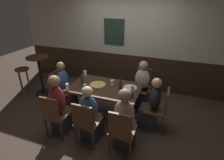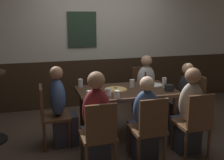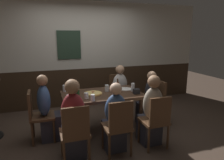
% 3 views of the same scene
% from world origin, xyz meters
% --- Properties ---
extents(ground_plane, '(12.00, 12.00, 0.00)m').
position_xyz_m(ground_plane, '(0.00, 0.00, 0.00)').
color(ground_plane, '#423328').
extents(wall_back, '(6.40, 0.13, 2.60)m').
position_xyz_m(wall_back, '(-0.00, 1.65, 1.30)').
color(wall_back, '#332316').
rests_on(wall_back, ground_plane).
extents(dining_table, '(1.44, 0.87, 0.74)m').
position_xyz_m(dining_table, '(0.00, 0.00, 0.65)').
color(dining_table, '#382316').
rests_on(dining_table, ground_plane).
extents(chair_right_near, '(0.40, 0.40, 0.88)m').
position_xyz_m(chair_right_near, '(0.63, -0.85, 0.50)').
color(chair_right_near, '#513521').
rests_on(chair_right_near, ground_plane).
extents(chair_right_far, '(0.40, 0.40, 0.88)m').
position_xyz_m(chair_right_far, '(0.63, 0.85, 0.50)').
color(chair_right_far, '#513521').
rests_on(chair_right_far, ground_plane).
extents(chair_head_west, '(0.40, 0.40, 0.88)m').
position_xyz_m(chair_head_west, '(-1.14, 0.00, 0.50)').
color(chair_head_west, '#513521').
rests_on(chair_head_west, ground_plane).
extents(chair_left_near, '(0.40, 0.40, 0.88)m').
position_xyz_m(chair_left_near, '(-0.63, -0.85, 0.50)').
color(chair_left_near, '#513521').
rests_on(chair_left_near, ground_plane).
extents(chair_head_east, '(0.40, 0.40, 0.88)m').
position_xyz_m(chair_head_east, '(1.14, 0.00, 0.50)').
color(chair_head_east, '#513521').
rests_on(chair_head_east, ground_plane).
extents(chair_mid_near, '(0.40, 0.40, 0.88)m').
position_xyz_m(chair_mid_near, '(0.00, -0.85, 0.50)').
color(chair_mid_near, '#513521').
rests_on(chair_mid_near, ground_plane).
extents(person_right_near, '(0.34, 0.37, 1.18)m').
position_xyz_m(person_right_near, '(0.63, -0.69, 0.50)').
color(person_right_near, '#2D2D38').
rests_on(person_right_near, ground_plane).
extents(person_right_far, '(0.34, 0.37, 1.13)m').
position_xyz_m(person_right_far, '(0.63, 0.69, 0.48)').
color(person_right_far, '#2D2D38').
rests_on(person_right_far, ground_plane).
extents(person_head_west, '(0.37, 0.34, 1.15)m').
position_xyz_m(person_head_west, '(-0.97, 0.00, 0.48)').
color(person_head_west, '#2D2D38').
rests_on(person_head_west, ground_plane).
extents(person_left_near, '(0.34, 0.37, 1.20)m').
position_xyz_m(person_left_near, '(-0.63, -0.69, 0.51)').
color(person_left_near, '#2D2D38').
rests_on(person_left_near, ground_plane).
extents(person_head_east, '(0.37, 0.34, 1.09)m').
position_xyz_m(person_head_east, '(0.97, 0.00, 0.46)').
color(person_head_east, '#2D2D38').
rests_on(person_head_east, ground_plane).
extents(person_mid_near, '(0.34, 0.37, 1.10)m').
position_xyz_m(person_mid_near, '(0.00, -0.69, 0.46)').
color(person_mid_near, '#2D2D38').
rests_on(person_mid_near, ground_plane).
extents(pizza, '(0.33, 0.33, 0.03)m').
position_xyz_m(pizza, '(-0.16, 0.02, 0.75)').
color(pizza, tan).
rests_on(pizza, dining_table).
extents(pint_glass_pale, '(0.07, 0.07, 0.10)m').
position_xyz_m(pint_glass_pale, '(-0.34, -0.22, 0.78)').
color(pint_glass_pale, silver).
rests_on(pint_glass_pale, dining_table).
extents(tumbler_water, '(0.08, 0.08, 0.13)m').
position_xyz_m(tumbler_water, '(-0.63, 0.35, 0.80)').
color(tumbler_water, silver).
rests_on(tumbler_water, dining_table).
extents(beer_glass_half, '(0.06, 0.06, 0.14)m').
position_xyz_m(beer_glass_half, '(-0.64, -0.37, 0.80)').
color(beer_glass_half, silver).
rests_on(beer_glass_half, dining_table).
extents(highball_clear, '(0.08, 0.08, 0.12)m').
position_xyz_m(highball_clear, '(0.12, 0.10, 0.79)').
color(highball_clear, silver).
rests_on(highball_clear, dining_table).
extents(pint_glass_amber, '(0.07, 0.07, 0.15)m').
position_xyz_m(pint_glass_amber, '(0.59, -0.04, 0.81)').
color(pint_glass_amber, silver).
rests_on(pint_glass_amber, dining_table).
extents(pint_glass_stout, '(0.07, 0.07, 0.11)m').
position_xyz_m(pint_glass_stout, '(-0.26, -0.37, 0.79)').
color(pint_glass_stout, silver).
rests_on(pint_glass_stout, dining_table).
extents(beer_bottle_green, '(0.06, 0.06, 0.26)m').
position_xyz_m(beer_bottle_green, '(-0.46, -0.10, 0.84)').
color(beer_bottle_green, '#194723').
rests_on(beer_bottle_green, dining_table).
extents(beer_bottle_brown, '(0.06, 0.06, 0.24)m').
position_xyz_m(beer_bottle_brown, '(0.32, 0.05, 0.83)').
color(beer_bottle_brown, '#42230F').
rests_on(beer_bottle_brown, dining_table).
extents(plate_white_large, '(0.27, 0.27, 0.01)m').
position_xyz_m(plate_white_large, '(0.50, 0.13, 0.75)').
color(plate_white_large, white).
rests_on(plate_white_large, dining_table).
extents(condiment_caddy, '(0.11, 0.09, 0.09)m').
position_xyz_m(condiment_caddy, '(0.58, -0.23, 0.79)').
color(condiment_caddy, black).
rests_on(condiment_caddy, dining_table).
extents(side_bar_table, '(0.56, 0.56, 1.05)m').
position_xyz_m(side_bar_table, '(-1.98, 0.38, 0.62)').
color(side_bar_table, black).
rests_on(side_bar_table, ground_plane).
extents(bar_stool, '(0.34, 0.34, 0.72)m').
position_xyz_m(bar_stool, '(-2.43, 0.23, 0.56)').
color(bar_stool, brown).
rests_on(bar_stool, ground_plane).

